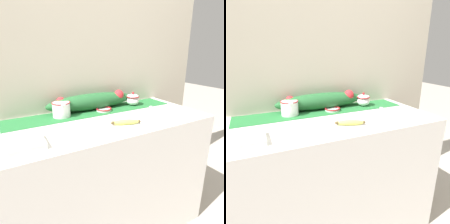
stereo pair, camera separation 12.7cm
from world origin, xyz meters
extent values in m
plane|color=#B2A899|center=(0.00, 0.00, 0.00)|extent=(12.00, 12.00, 0.00)
cube|color=silver|center=(0.00, 0.00, 0.43)|extent=(1.33, 0.62, 0.87)
cube|color=#B7AD99|center=(0.00, 0.33, 1.20)|extent=(2.13, 0.04, 2.40)
cube|color=#236B33|center=(0.00, 0.19, 0.87)|extent=(1.22, 0.22, 0.00)
cylinder|color=white|center=(-0.24, 0.19, 0.92)|extent=(0.11, 0.11, 0.10)
torus|color=#A31E23|center=(-0.24, 0.19, 0.96)|extent=(0.12, 0.12, 0.01)
torus|color=white|center=(-0.24, 0.25, 0.93)|extent=(0.05, 0.01, 0.05)
ellipsoid|color=white|center=(-0.24, 0.13, 0.96)|extent=(0.03, 0.03, 0.02)
ellipsoid|color=white|center=(0.33, 0.19, 0.91)|extent=(0.10, 0.10, 0.07)
torus|color=#A31E23|center=(0.33, 0.19, 0.94)|extent=(0.10, 0.10, 0.01)
ellipsoid|color=white|center=(0.33, 0.19, 0.94)|extent=(0.09, 0.09, 0.02)
sphere|color=#A31E23|center=(0.33, 0.19, 0.97)|extent=(0.02, 0.02, 0.02)
cylinder|color=white|center=(0.06, 0.16, 0.87)|extent=(0.11, 0.11, 0.01)
torus|color=#A31E23|center=(0.06, 0.16, 0.88)|extent=(0.11, 0.11, 0.01)
ellipsoid|color=#CCD156|center=(0.05, -0.15, 0.88)|extent=(0.17, 0.09, 0.03)
ellipsoid|color=brown|center=(-0.03, -0.12, 0.88)|extent=(0.04, 0.03, 0.02)
ellipsoid|color=brown|center=(0.12, -0.18, 0.88)|extent=(0.03, 0.03, 0.02)
cube|color=#B7B7BC|center=(0.35, 0.04, 0.87)|extent=(0.12, 0.06, 0.00)
ellipsoid|color=#B7B7BC|center=(0.43, 0.07, 0.87)|extent=(0.05, 0.04, 0.01)
cube|color=silver|center=(-0.51, -0.15, 0.88)|extent=(0.16, 0.16, 0.03)
ellipsoid|color=#235B2D|center=(0.00, 0.24, 0.93)|extent=(0.67, 0.13, 0.12)
sphere|color=red|center=(-0.23, 0.25, 0.95)|extent=(0.06, 0.06, 0.06)
sphere|color=red|center=(-0.06, 0.26, 0.95)|extent=(0.07, 0.07, 0.07)
sphere|color=red|center=(0.07, 0.22, 0.95)|extent=(0.05, 0.05, 0.05)
sphere|color=red|center=(0.22, 0.22, 0.96)|extent=(0.08, 0.08, 0.08)
camera|label=1|loc=(-0.58, -1.08, 1.30)|focal=32.00mm
camera|label=2|loc=(-0.47, -1.13, 1.30)|focal=32.00mm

